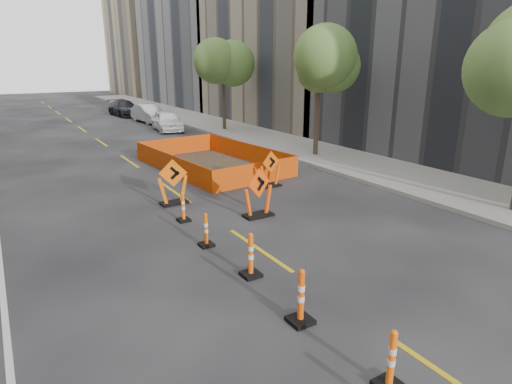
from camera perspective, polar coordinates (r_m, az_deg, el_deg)
ground_plane at (r=8.58m, az=15.32°, el=-16.94°), size 140.00×140.00×0.00m
sidewalk_right at (r=22.54m, az=9.08°, el=5.00°), size 4.00×90.00×0.15m
bld_right_c at (r=36.32m, az=7.04°, el=20.58°), size 12.00×16.00×14.00m
bld_right_d at (r=50.45m, az=-5.47°, el=23.04°), size 12.00×18.00×20.00m
bld_right_e at (r=67.22m, az=-12.83°, el=19.50°), size 12.00×14.00×16.00m
tree_r_b at (r=21.67m, az=8.38°, el=16.42°), size 2.80×2.80×5.95m
tree_r_c at (r=30.05m, az=-4.41°, el=16.68°), size 2.80×2.80×5.95m
channelizer_2 at (r=7.06m, az=17.62°, el=-20.51°), size 0.40×0.40×1.00m
channelizer_3 at (r=8.16m, az=6.03°, el=-13.65°), size 0.44×0.44×1.11m
channelizer_4 at (r=9.73m, az=-0.70°, el=-8.37°), size 0.42×0.42×1.06m
channelizer_5 at (r=11.36m, az=-6.69°, el=-5.02°), size 0.37×0.37×0.93m
channelizer_6 at (r=13.20m, az=-9.69°, el=-1.95°), size 0.37×0.37×0.93m
chevron_sign_left at (r=14.78m, az=-11.00°, el=1.35°), size 1.21×1.00×1.57m
chevron_sign_center at (r=13.32m, az=0.31°, el=-0.08°), size 1.18×0.91×1.57m
chevron_sign_right at (r=16.58m, az=1.92°, el=3.09°), size 1.03×0.72×1.42m
safety_fence at (r=19.79m, az=-5.97°, el=4.54°), size 4.81×7.47×0.89m
parked_car_near at (r=30.98m, az=-11.80°, el=9.29°), size 2.20×4.29×1.40m
parked_car_mid at (r=35.58m, az=-14.05°, el=10.12°), size 1.86×4.38×1.41m
parked_car_far at (r=40.59m, az=-17.12°, el=10.64°), size 2.22×4.75×1.34m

